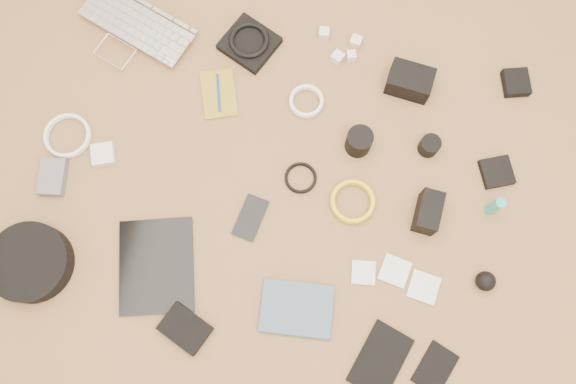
% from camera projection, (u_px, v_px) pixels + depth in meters
% --- Properties ---
extents(laptop, '(0.43, 0.36, 0.03)m').
position_uv_depth(laptop, '(128.00, 37.00, 1.76)').
color(laptop, silver).
rests_on(laptop, ground).
extents(headphone_pouch, '(0.20, 0.19, 0.03)m').
position_uv_depth(headphone_pouch, '(250.00, 44.00, 1.76)').
color(headphone_pouch, black).
rests_on(headphone_pouch, ground).
extents(headphones, '(0.16, 0.16, 0.02)m').
position_uv_depth(headphones, '(249.00, 40.00, 1.74)').
color(headphones, black).
rests_on(headphones, headphone_pouch).
extents(charger_a, '(0.03, 0.03, 0.03)m').
position_uv_depth(charger_a, '(324.00, 33.00, 1.77)').
color(charger_a, silver).
rests_on(charger_a, ground).
extents(charger_b, '(0.04, 0.04, 0.03)m').
position_uv_depth(charger_b, '(351.00, 56.00, 1.75)').
color(charger_b, silver).
rests_on(charger_b, ground).
extents(charger_c, '(0.04, 0.04, 0.03)m').
position_uv_depth(charger_c, '(356.00, 41.00, 1.76)').
color(charger_c, silver).
rests_on(charger_c, ground).
extents(charger_d, '(0.04, 0.04, 0.03)m').
position_uv_depth(charger_d, '(338.00, 58.00, 1.75)').
color(charger_d, silver).
rests_on(charger_d, ground).
extents(dslr_camera, '(0.14, 0.10, 0.08)m').
position_uv_depth(dslr_camera, '(410.00, 81.00, 1.70)').
color(dslr_camera, black).
rests_on(dslr_camera, ground).
extents(lens_pouch, '(0.10, 0.10, 0.03)m').
position_uv_depth(lens_pouch, '(516.00, 83.00, 1.72)').
color(lens_pouch, black).
rests_on(lens_pouch, ground).
extents(notebook_olive, '(0.15, 0.18, 0.01)m').
position_uv_depth(notebook_olive, '(219.00, 94.00, 1.73)').
color(notebook_olive, olive).
rests_on(notebook_olive, ground).
extents(pen_blue, '(0.04, 0.12, 0.01)m').
position_uv_depth(pen_blue, '(219.00, 93.00, 1.72)').
color(pen_blue, '#123B98').
rests_on(pen_blue, notebook_olive).
extents(cable_white_a, '(0.11, 0.11, 0.01)m').
position_uv_depth(cable_white_a, '(306.00, 102.00, 1.72)').
color(cable_white_a, white).
rests_on(cable_white_a, ground).
extents(lens_a, '(0.08, 0.08, 0.08)m').
position_uv_depth(lens_a, '(359.00, 141.00, 1.65)').
color(lens_a, black).
rests_on(lens_a, ground).
extents(lens_b, '(0.08, 0.08, 0.06)m').
position_uv_depth(lens_b, '(429.00, 146.00, 1.66)').
color(lens_b, black).
rests_on(lens_b, ground).
extents(card_reader, '(0.12, 0.12, 0.02)m').
position_uv_depth(card_reader, '(497.00, 172.00, 1.66)').
color(card_reader, black).
rests_on(card_reader, ground).
extents(power_brick, '(0.09, 0.09, 0.03)m').
position_uv_depth(power_brick, '(103.00, 154.00, 1.67)').
color(power_brick, silver).
rests_on(power_brick, ground).
extents(cable_white_b, '(0.18, 0.18, 0.01)m').
position_uv_depth(cable_white_b, '(68.00, 136.00, 1.69)').
color(cable_white_b, white).
rests_on(cable_white_b, ground).
extents(cable_black, '(0.11, 0.11, 0.01)m').
position_uv_depth(cable_black, '(301.00, 178.00, 1.66)').
color(cable_black, black).
rests_on(cable_black, ground).
extents(cable_yellow, '(0.16, 0.16, 0.01)m').
position_uv_depth(cable_yellow, '(352.00, 202.00, 1.64)').
color(cable_yellow, yellow).
rests_on(cable_yellow, ground).
extents(flash, '(0.07, 0.12, 0.09)m').
position_uv_depth(flash, '(428.00, 212.00, 1.60)').
color(flash, black).
rests_on(flash, ground).
extents(lens_cleaner, '(0.04, 0.04, 0.10)m').
position_uv_depth(lens_cleaner, '(495.00, 206.00, 1.59)').
color(lens_cleaner, '#1AAF9C').
rests_on(lens_cleaner, ground).
extents(battery_charger, '(0.09, 0.12, 0.03)m').
position_uv_depth(battery_charger, '(53.00, 177.00, 1.65)').
color(battery_charger, '#5A5B60').
rests_on(battery_charger, ground).
extents(tablet, '(0.28, 0.32, 0.01)m').
position_uv_depth(tablet, '(157.00, 266.00, 1.60)').
color(tablet, black).
rests_on(tablet, ground).
extents(phone, '(0.09, 0.14, 0.01)m').
position_uv_depth(phone, '(251.00, 218.00, 1.63)').
color(phone, black).
rests_on(phone, ground).
extents(filter_case_left, '(0.08, 0.08, 0.01)m').
position_uv_depth(filter_case_left, '(363.00, 273.00, 1.59)').
color(filter_case_left, silver).
rests_on(filter_case_left, ground).
extents(filter_case_mid, '(0.09, 0.09, 0.01)m').
position_uv_depth(filter_case_mid, '(395.00, 271.00, 1.59)').
color(filter_case_mid, silver).
rests_on(filter_case_mid, ground).
extents(filter_case_right, '(0.09, 0.09, 0.01)m').
position_uv_depth(filter_case_right, '(424.00, 287.00, 1.58)').
color(filter_case_right, silver).
rests_on(filter_case_right, ground).
extents(air_blower, '(0.07, 0.07, 0.06)m').
position_uv_depth(air_blower, '(486.00, 281.00, 1.56)').
color(air_blower, black).
rests_on(air_blower, ground).
extents(headphone_case, '(0.30, 0.30, 0.06)m').
position_uv_depth(headphone_case, '(31.00, 263.00, 1.57)').
color(headphone_case, black).
rests_on(headphone_case, ground).
extents(drive_case, '(0.15, 0.13, 0.03)m').
position_uv_depth(drive_case, '(185.00, 328.00, 1.54)').
color(drive_case, black).
rests_on(drive_case, ground).
extents(paperback, '(0.21, 0.17, 0.02)m').
position_uv_depth(paperback, '(294.00, 336.00, 1.54)').
color(paperback, '#435A72').
rests_on(paperback, ground).
extents(notebook_black_a, '(0.17, 0.21, 0.01)m').
position_uv_depth(notebook_black_a, '(380.00, 360.00, 1.53)').
color(notebook_black_a, black).
rests_on(notebook_black_a, ground).
extents(notebook_black_b, '(0.12, 0.15, 0.01)m').
position_uv_depth(notebook_black_b, '(435.00, 368.00, 1.53)').
color(notebook_black_b, black).
rests_on(notebook_black_b, ground).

